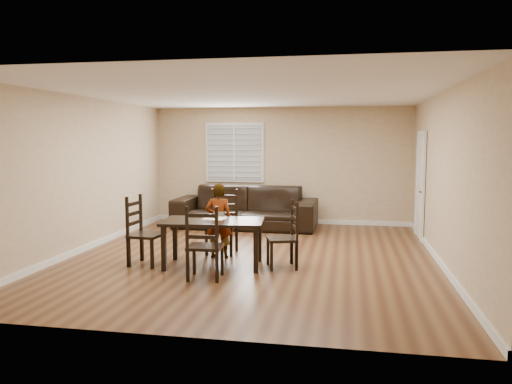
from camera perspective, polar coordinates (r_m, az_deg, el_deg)
ground at (r=8.44m, az=-0.39°, el=-7.37°), size 7.00×7.00×0.00m
room at (r=8.38m, az=0.07°, el=5.00°), size 6.04×7.04×2.72m
dining_table at (r=7.72m, az=-4.90°, el=-3.88°), size 1.62×1.02×0.72m
chair_near at (r=8.71m, az=-3.72°, el=-3.62°), size 0.50×0.46×1.10m
chair_far at (r=6.95m, az=-6.06°, el=-6.28°), size 0.50×0.47×1.05m
chair_left at (r=8.05m, az=-13.24°, el=-4.60°), size 0.50×0.53×1.09m
chair_right at (r=7.67m, az=3.88°, el=-5.17°), size 0.55×0.57×1.03m
child at (r=8.27m, az=-4.26°, el=-3.29°), size 0.46×0.31×1.24m
napkin at (r=7.88m, az=-4.70°, el=-3.01°), size 0.36×0.36×0.00m
donut at (r=7.87m, az=-4.57°, el=-2.86°), size 0.10×0.10×0.04m
sofa at (r=11.08m, az=-1.24°, el=-1.74°), size 3.17×1.30×0.92m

